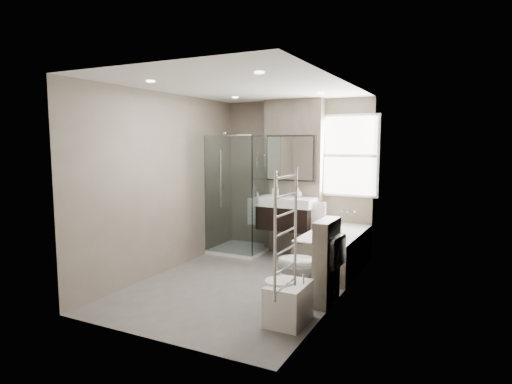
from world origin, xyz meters
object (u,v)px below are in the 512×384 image
Objects in this scene: bathtub at (335,249)px; bidet at (288,302)px; toilet at (308,266)px; vanity at (286,213)px.

bathtub reaches higher than bidet.
toilet is 0.75m from bidet.
bathtub is 2.05m from bidet.
toilet is 1.51× the size of bidet.
bidet is (0.09, -2.05, -0.09)m from bathtub.
vanity is at bearing 113.12° from bidet.
toilet is at bearing 93.47° from bidet.
vanity is 2.63m from bidet.
vanity is 1.07m from bathtub.
bidet is at bearing -87.52° from bathtub.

